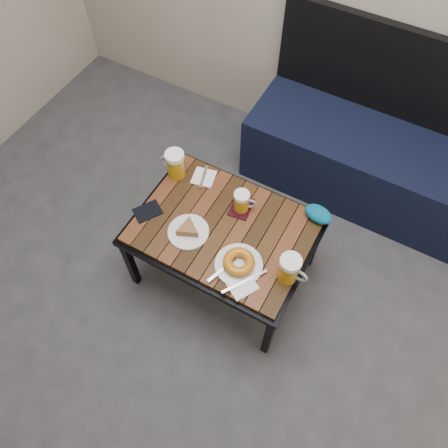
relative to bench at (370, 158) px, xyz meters
The scene contains 14 objects.
ground 1.80m from the bench, 96.87° to the right, with size 4.00×4.00×0.00m, color #2D2D30.
room_shell 1.96m from the bench, 99.54° to the right, with size 4.00×4.00×4.00m.
bench is the anchor object (origin of this frame).
cafe_table 1.04m from the bench, 116.17° to the right, with size 0.84×0.62×0.47m.
beer_mug_left 1.15m from the bench, 137.05° to the right, with size 0.14×0.09×0.15m.
beer_mug_centre 0.94m from the bench, 118.51° to the right, with size 0.11×0.09×0.12m.
beer_mug_right 1.05m from the bench, 95.07° to the right, with size 0.14×0.09×0.15m.
plate_pie 1.20m from the bench, 119.54° to the right, with size 0.19×0.19×0.05m.
plate_bagel 1.13m from the bench, 105.71° to the right, with size 0.23×0.26×0.06m.
napkin_left 1.01m from the bench, 133.59° to the right, with size 0.13×0.14×0.01m.
napkin_right 1.18m from the bench, 102.75° to the right, with size 0.18×0.17×0.01m.
passport_navy 1.32m from the bench, 128.50° to the right, with size 0.09×0.13×0.01m, color black.
passport_burgundy 0.92m from the bench, 118.94° to the right, with size 0.10×0.13×0.01m, color black.
knit_pouch 0.71m from the bench, 97.96° to the right, with size 0.14×0.09×0.06m, color #05468D.
Camera 1 is at (0.27, -0.08, 2.21)m, focal length 35.00 mm.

